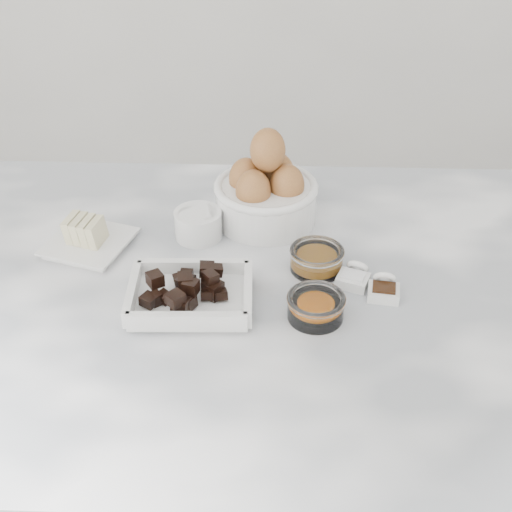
{
  "coord_description": "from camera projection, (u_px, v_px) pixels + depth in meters",
  "views": [
    {
      "loc": [
        0.05,
        -0.86,
        1.61
      ],
      "look_at": [
        0.02,
        0.03,
        0.98
      ],
      "focal_mm": 50.0,
      "sensor_mm": 36.0,
      "label": 1
    }
  ],
  "objects": [
    {
      "name": "butter_plate",
      "position": [
        87.0,
        238.0,
        1.17
      ],
      "size": [
        0.16,
        0.16,
        0.05
      ],
      "color": "white",
      "rests_on": "marble_slab"
    },
    {
      "name": "honey_bowl",
      "position": [
        317.0,
        259.0,
        1.12
      ],
      "size": [
        0.09,
        0.09,
        0.04
      ],
      "color": "white",
      "rests_on": "marble_slab"
    },
    {
      "name": "vanilla_spoon",
      "position": [
        384.0,
        289.0,
        1.07
      ],
      "size": [
        0.05,
        0.06,
        0.04
      ],
      "color": "white",
      "rests_on": "marble_slab"
    },
    {
      "name": "egg_bowl",
      "position": [
        266.0,
        192.0,
        1.22
      ],
      "size": [
        0.18,
        0.18,
        0.17
      ],
      "color": "white",
      "rests_on": "marble_slab"
    },
    {
      "name": "marble_slab",
      "position": [
        242.0,
        299.0,
        1.1
      ],
      "size": [
        1.2,
        0.8,
        0.04
      ],
      "primitive_type": "cube",
      "color": "white",
      "rests_on": "cabinet"
    },
    {
      "name": "cabinet",
      "position": [
        245.0,
        489.0,
        1.37
      ],
      "size": [
        1.1,
        0.7,
        0.9
      ],
      "primitive_type": "cube",
      "color": "beige",
      "rests_on": "ground"
    },
    {
      "name": "chocolate_dish",
      "position": [
        190.0,
        293.0,
        1.05
      ],
      "size": [
        0.19,
        0.15,
        0.05
      ],
      "color": "white",
      "rests_on": "marble_slab"
    },
    {
      "name": "zest_bowl",
      "position": [
        316.0,
        306.0,
        1.02
      ],
      "size": [
        0.09,
        0.09,
        0.04
      ],
      "color": "white",
      "rests_on": "marble_slab"
    },
    {
      "name": "sugar_ramekin",
      "position": [
        198.0,
        223.0,
        1.19
      ],
      "size": [
        0.08,
        0.08,
        0.05
      ],
      "color": "white",
      "rests_on": "marble_slab"
    },
    {
      "name": "salt_spoon",
      "position": [
        354.0,
        277.0,
        1.09
      ],
      "size": [
        0.06,
        0.07,
        0.04
      ],
      "color": "white",
      "rests_on": "marble_slab"
    }
  ]
}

